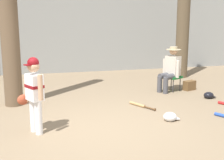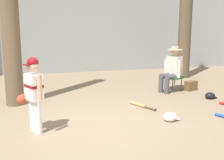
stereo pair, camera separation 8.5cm
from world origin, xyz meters
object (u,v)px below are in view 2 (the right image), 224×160
object	(u,v)px
handbag_beside_stool	(191,86)
batting_helmet_black	(210,96)
folding_stool	(174,78)
bat_wood_tan	(140,105)
seated_spectator	(172,68)
young_ballplayer	(33,90)
batting_helmet_white	(170,117)
tree_behind_spectator	(185,19)

from	to	relation	value
handbag_beside_stool	batting_helmet_black	distance (m)	0.91
folding_stool	bat_wood_tan	xyz separation A→B (m)	(-1.38, -1.20, -0.33)
handbag_beside_stool	batting_helmet_black	size ratio (longest dim) A/B	1.16
seated_spectator	handbag_beside_stool	bearing A→B (deg)	-1.97
young_ballplayer	seated_spectator	distance (m)	4.16
seated_spectator	bat_wood_tan	size ratio (longest dim) A/B	1.70
young_ballplayer	folding_stool	bearing A→B (deg)	31.42
young_ballplayer	batting_helmet_white	distance (m)	2.59
seated_spectator	folding_stool	bearing A→B (deg)	25.71
batting_helmet_white	batting_helmet_black	bearing A→B (deg)	37.65
tree_behind_spectator	bat_wood_tan	world-z (taller)	tree_behind_spectator
seated_spectator	batting_helmet_black	xyz separation A→B (m)	(0.60, -0.93, -0.57)
batting_helmet_white	handbag_beside_stool	bearing A→B (deg)	53.35
folding_stool	young_ballplayer	bearing A→B (deg)	-148.58
handbag_beside_stool	batting_helmet_white	bearing A→B (deg)	-126.65
young_ballplayer	folding_stool	distance (m)	4.28
bat_wood_tan	batting_helmet_black	size ratio (longest dim) A/B	2.40
tree_behind_spectator	young_ballplayer	bearing A→B (deg)	-140.51
batting_helmet_black	young_ballplayer	bearing A→B (deg)	-163.29
young_ballplayer	folding_stool	xyz separation A→B (m)	(3.64, 2.22, -0.38)
young_ballplayer	seated_spectator	bearing A→B (deg)	31.56
young_ballplayer	bat_wood_tan	xyz separation A→B (m)	(2.26, 1.02, -0.71)
tree_behind_spectator	handbag_beside_stool	size ratio (longest dim) A/B	12.92
folding_stool	batting_helmet_black	bearing A→B (deg)	-62.12
bat_wood_tan	seated_spectator	bearing A→B (deg)	41.82
handbag_beside_stool	batting_helmet_black	bearing A→B (deg)	-88.50
handbag_beside_stool	young_ballplayer	bearing A→B (deg)	-152.39
tree_behind_spectator	batting_helmet_white	distance (m)	4.95
folding_stool	handbag_beside_stool	world-z (taller)	folding_stool
tree_behind_spectator	batting_helmet_white	size ratio (longest dim) A/B	14.24
young_ballplayer	batting_helmet_black	size ratio (longest dim) A/B	4.45
seated_spectator	batting_helmet_black	bearing A→B (deg)	-57.03
folding_stool	seated_spectator	distance (m)	0.29
tree_behind_spectator	handbag_beside_stool	bearing A→B (deg)	-110.50
seated_spectator	bat_wood_tan	bearing A→B (deg)	-138.18
folding_stool	handbag_beside_stool	size ratio (longest dim) A/B	1.57
tree_behind_spectator	seated_spectator	xyz separation A→B (m)	(-1.25, -1.78, -1.28)
folding_stool	handbag_beside_stool	distance (m)	0.55
young_ballplayer	folding_stool	size ratio (longest dim) A/B	2.44
folding_stool	batting_helmet_black	size ratio (longest dim) A/B	1.82
seated_spectator	handbag_beside_stool	size ratio (longest dim) A/B	3.53
tree_behind_spectator	bat_wood_tan	bearing A→B (deg)	-130.94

